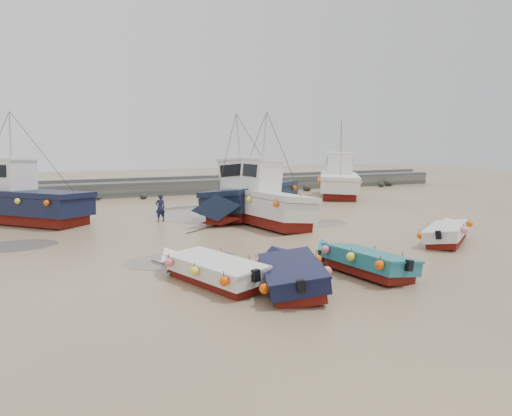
# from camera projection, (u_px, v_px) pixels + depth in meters

# --- Properties ---
(ground) EXTENTS (120.00, 120.00, 0.00)m
(ground) POSITION_uv_depth(u_px,v_px,m) (264.00, 244.00, 22.49)
(ground) COLOR tan
(ground) RESTS_ON ground
(seawall) EXTENTS (60.00, 4.92, 1.50)m
(seawall) POSITION_uv_depth(u_px,v_px,m) (148.00, 188.00, 42.08)
(seawall) COLOR #5E5E5A
(seawall) RESTS_ON ground
(puddle_a) EXTENTS (4.47, 4.47, 0.01)m
(puddle_a) POSITION_uv_depth(u_px,v_px,m) (181.00, 260.00, 19.47)
(puddle_a) COLOR #625C50
(puddle_a) RESTS_ON ground
(puddle_b) EXTENTS (3.11, 3.11, 0.01)m
(puddle_b) POSITION_uv_depth(u_px,v_px,m) (321.00, 223.00, 28.09)
(puddle_b) COLOR #625C50
(puddle_b) RESTS_ON ground
(puddle_c) EXTENTS (3.68, 3.68, 0.01)m
(puddle_c) POSITION_uv_depth(u_px,v_px,m) (14.00, 246.00, 22.04)
(puddle_c) COLOR #625C50
(puddle_c) RESTS_ON ground
(puddle_d) EXTENTS (6.76, 6.76, 0.01)m
(puddle_d) POSITION_uv_depth(u_px,v_px,m) (205.00, 214.00, 31.52)
(puddle_d) COLOR #625C50
(puddle_d) RESTS_ON ground
(dinghy_0) EXTENTS (2.60, 6.02, 1.43)m
(dinghy_0) POSITION_uv_depth(u_px,v_px,m) (210.00, 266.00, 16.32)
(dinghy_0) COLOR maroon
(dinghy_0) RESTS_ON ground
(dinghy_1) EXTENTS (3.38, 6.08, 1.43)m
(dinghy_1) POSITION_uv_depth(u_px,v_px,m) (292.00, 270.00, 15.90)
(dinghy_1) COLOR maroon
(dinghy_1) RESTS_ON ground
(dinghy_2) EXTENTS (2.26, 5.66, 1.43)m
(dinghy_2) POSITION_uv_depth(u_px,v_px,m) (360.00, 258.00, 17.46)
(dinghy_2) COLOR maroon
(dinghy_2) RESTS_ON ground
(dinghy_3) EXTENTS (5.31, 4.07, 1.43)m
(dinghy_3) POSITION_uv_depth(u_px,v_px,m) (449.00, 231.00, 22.76)
(dinghy_3) COLOR maroon
(dinghy_3) RESTS_ON ground
(cabin_boat_0) EXTENTS (8.27, 9.03, 6.22)m
(cabin_boat_0) POSITION_uv_depth(u_px,v_px,m) (17.00, 200.00, 28.12)
(cabin_boat_0) COLOR maroon
(cabin_boat_0) RESTS_ON ground
(cabin_boat_1) EXTENTS (3.14, 9.59, 6.22)m
(cabin_boat_1) POSITION_uv_depth(u_px,v_px,m) (259.00, 200.00, 27.62)
(cabin_boat_1) COLOR maroon
(cabin_boat_1) RESTS_ON ground
(cabin_boat_2) EXTENTS (9.66, 7.57, 6.22)m
(cabin_boat_2) POSITION_uv_depth(u_px,v_px,m) (249.00, 196.00, 30.09)
(cabin_boat_2) COLOR maroon
(cabin_boat_2) RESTS_ON ground
(cabin_boat_3) EXTENTS (7.11, 9.45, 6.22)m
(cabin_boat_3) POSITION_uv_depth(u_px,v_px,m) (339.00, 180.00, 41.66)
(cabin_boat_3) COLOR maroon
(cabin_boat_3) RESTS_ON ground
(person) EXTENTS (0.62, 0.45, 1.59)m
(person) POSITION_uv_depth(u_px,v_px,m) (161.00, 221.00, 28.69)
(person) COLOR #161935
(person) RESTS_ON ground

